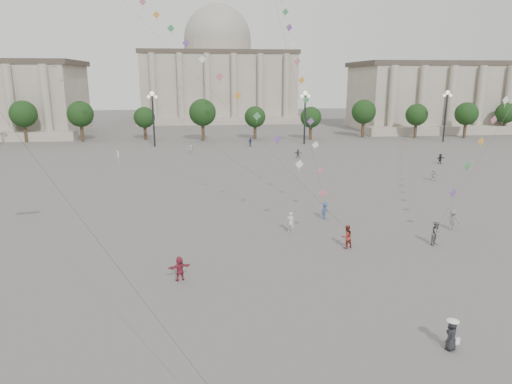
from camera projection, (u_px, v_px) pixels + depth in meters
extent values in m
plane|color=#565351|center=(315.00, 334.00, 24.02)|extent=(360.00, 360.00, 0.00)
cube|color=gray|center=(504.00, 98.00, 122.09)|extent=(80.00, 22.00, 16.00)
cube|color=#443B32|center=(508.00, 64.00, 120.00)|extent=(81.60, 22.44, 1.20)
cube|color=gray|center=(219.00, 88.00, 146.84)|extent=(46.00, 30.00, 20.00)
cube|color=#443B32|center=(218.00, 54.00, 144.27)|extent=(46.92, 30.60, 1.20)
cube|color=gray|center=(221.00, 121.00, 132.65)|extent=(48.30, 4.00, 2.00)
cylinder|color=gray|center=(218.00, 47.00, 143.81)|extent=(21.00, 21.00, 5.00)
sphere|color=#9B998D|center=(218.00, 39.00, 143.20)|extent=(21.00, 21.00, 21.00)
cylinder|color=#34241A|center=(25.00, 135.00, 93.99)|extent=(0.70, 0.70, 3.52)
sphere|color=black|center=(23.00, 117.00, 93.10)|extent=(5.12, 5.12, 5.12)
cylinder|color=#34241A|center=(85.00, 134.00, 95.35)|extent=(0.70, 0.70, 3.52)
sphere|color=black|center=(84.00, 116.00, 94.45)|extent=(5.12, 5.12, 5.12)
cylinder|color=#34241A|center=(144.00, 133.00, 96.70)|extent=(0.70, 0.70, 3.52)
sphere|color=black|center=(143.00, 116.00, 95.81)|extent=(5.12, 5.12, 5.12)
cylinder|color=#34241A|center=(201.00, 132.00, 98.06)|extent=(0.70, 0.70, 3.52)
sphere|color=black|center=(200.00, 115.00, 97.17)|extent=(5.12, 5.12, 5.12)
cylinder|color=#34241A|center=(256.00, 132.00, 99.42)|extent=(0.70, 0.70, 3.52)
sphere|color=black|center=(256.00, 115.00, 98.53)|extent=(5.12, 5.12, 5.12)
cylinder|color=#34241A|center=(310.00, 131.00, 100.78)|extent=(0.70, 0.70, 3.52)
sphere|color=black|center=(310.00, 114.00, 99.88)|extent=(5.12, 5.12, 5.12)
cylinder|color=#34241A|center=(362.00, 130.00, 102.13)|extent=(0.70, 0.70, 3.52)
sphere|color=black|center=(363.00, 114.00, 101.24)|extent=(5.12, 5.12, 5.12)
cylinder|color=#34241A|center=(413.00, 130.00, 103.49)|extent=(0.70, 0.70, 3.52)
sphere|color=black|center=(415.00, 113.00, 102.60)|extent=(5.12, 5.12, 5.12)
cylinder|color=#34241A|center=(463.00, 129.00, 104.85)|extent=(0.70, 0.70, 3.52)
sphere|color=black|center=(465.00, 113.00, 103.96)|extent=(5.12, 5.12, 5.12)
cylinder|color=#34241A|center=(511.00, 128.00, 106.21)|extent=(0.70, 0.70, 3.52)
cylinder|color=#262628|center=(153.00, 121.00, 88.55)|extent=(0.36, 0.36, 10.00)
sphere|color=#FFE5B2|center=(152.00, 94.00, 87.29)|extent=(0.90, 0.90, 0.90)
sphere|color=#FFE5B2|center=(148.00, 97.00, 87.35)|extent=(0.60, 0.60, 0.60)
sphere|color=#FFE5B2|center=(156.00, 97.00, 87.51)|extent=(0.60, 0.60, 0.60)
cylinder|color=#262628|center=(305.00, 119.00, 91.94)|extent=(0.36, 0.36, 10.00)
sphere|color=#FFE5B2|center=(305.00, 93.00, 90.68)|extent=(0.90, 0.90, 0.90)
sphere|color=#FFE5B2|center=(302.00, 96.00, 90.75)|extent=(0.60, 0.60, 0.60)
sphere|color=#FFE5B2|center=(309.00, 96.00, 90.91)|extent=(0.60, 0.60, 0.60)
cylinder|color=#262628|center=(445.00, 118.00, 95.34)|extent=(0.36, 0.36, 10.00)
sphere|color=#FFE5B2|center=(448.00, 93.00, 94.08)|extent=(0.90, 0.90, 0.90)
sphere|color=#FFE5B2|center=(444.00, 96.00, 94.14)|extent=(0.60, 0.60, 0.60)
sphere|color=#FFE5B2|center=(451.00, 96.00, 94.30)|extent=(0.60, 0.60, 0.60)
imported|color=navy|center=(250.00, 142.00, 89.74)|extent=(1.12, 0.93, 1.79)
imported|color=silver|center=(191.00, 149.00, 80.66)|extent=(1.38, 1.47, 1.66)
imported|color=slate|center=(453.00, 220.00, 40.24)|extent=(1.39, 1.18, 1.87)
imported|color=beige|center=(434.00, 175.00, 59.87)|extent=(1.46, 0.81, 1.50)
imported|color=black|center=(440.00, 159.00, 71.56)|extent=(1.56, 0.80, 1.61)
imported|color=silver|center=(118.00, 156.00, 74.00)|extent=(0.59, 0.73, 1.72)
imported|color=#57575B|center=(298.00, 154.00, 76.80)|extent=(1.45, 0.86, 1.49)
imported|color=silver|center=(291.00, 222.00, 39.60)|extent=(0.80, 0.69, 1.86)
imported|color=#97293D|center=(180.00, 268.00, 30.22)|extent=(1.62, 0.93, 1.67)
imported|color=maroon|center=(347.00, 237.00, 35.97)|extent=(1.09, 0.95, 1.88)
imported|color=#364B7B|center=(325.00, 211.00, 43.40)|extent=(1.22, 1.15, 1.66)
imported|color=slate|center=(436.00, 233.00, 36.63)|extent=(1.19, 1.14, 1.93)
imported|color=black|center=(452.00, 335.00, 22.45)|extent=(0.93, 0.87, 1.60)
cone|color=white|center=(453.00, 320.00, 22.25)|extent=(0.52, 0.52, 0.14)
cylinder|color=white|center=(453.00, 321.00, 22.26)|extent=(0.60, 0.60, 0.02)
cube|color=white|center=(457.00, 341.00, 22.39)|extent=(0.22, 0.10, 0.35)
cylinder|color=#3F3F3F|center=(66.00, 199.00, 19.34)|extent=(0.02, 0.02, 26.46)
cylinder|color=#3F3F3F|center=(137.00, 15.00, 50.53)|extent=(0.02, 0.02, 67.61)
cube|color=#C76978|center=(323.00, 193.00, 36.88)|extent=(0.76, 0.25, 0.76)
cube|color=white|center=(299.00, 164.00, 38.04)|extent=(0.76, 0.25, 0.76)
cube|color=#794C99|center=(278.00, 139.00, 39.25)|extent=(0.76, 0.25, 0.76)
cube|color=#429155|center=(257.00, 116.00, 40.48)|extent=(0.76, 0.25, 0.76)
cube|color=gold|center=(238.00, 96.00, 41.72)|extent=(0.76, 0.25, 0.76)
cube|color=#C76978|center=(219.00, 77.00, 42.98)|extent=(0.76, 0.25, 0.76)
cube|color=white|center=(202.00, 59.00, 44.25)|extent=(0.76, 0.25, 0.76)
cube|color=#794C99|center=(186.00, 43.00, 45.52)|extent=(0.76, 0.25, 0.76)
cube|color=#429155|center=(171.00, 28.00, 46.81)|extent=(0.76, 0.25, 0.76)
cube|color=gold|center=(156.00, 15.00, 48.10)|extent=(0.76, 0.25, 0.76)
cube|color=#C76978|center=(143.00, 2.00, 49.39)|extent=(0.76, 0.25, 0.76)
cube|color=#C76978|center=(320.00, 171.00, 43.89)|extent=(0.76, 0.25, 0.76)
cube|color=white|center=(315.00, 145.00, 44.69)|extent=(0.76, 0.25, 0.76)
cube|color=#794C99|center=(311.00, 121.00, 45.53)|extent=(0.76, 0.25, 0.76)
cube|color=#429155|center=(306.00, 100.00, 46.39)|extent=(0.76, 0.25, 0.76)
cube|color=gold|center=(302.00, 80.00, 47.28)|extent=(0.76, 0.25, 0.76)
cube|color=#C76978|center=(297.00, 61.00, 48.17)|extent=(0.76, 0.25, 0.76)
cube|color=white|center=(293.00, 44.00, 49.08)|extent=(0.76, 0.25, 0.76)
cube|color=#794C99|center=(289.00, 27.00, 50.00)|extent=(0.76, 0.25, 0.76)
cube|color=#429155|center=(285.00, 12.00, 50.93)|extent=(0.76, 0.25, 0.76)
cube|color=#794C99|center=(453.00, 193.00, 37.41)|extent=(0.76, 0.25, 0.76)
cube|color=#429155|center=(467.00, 166.00, 38.45)|extent=(0.76, 0.25, 0.76)
cube|color=gold|center=(481.00, 142.00, 39.51)|extent=(0.76, 0.25, 0.76)
cube|color=#C76978|center=(494.00, 120.00, 40.60)|extent=(0.76, 0.25, 0.76)
cube|color=white|center=(506.00, 100.00, 41.71)|extent=(0.76, 0.25, 0.76)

